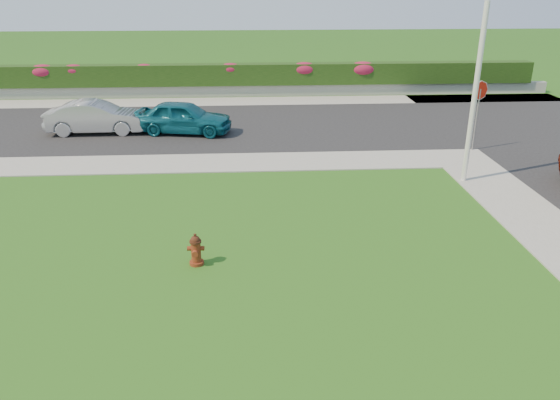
{
  "coord_description": "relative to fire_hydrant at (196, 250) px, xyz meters",
  "views": [
    {
      "loc": [
        -0.54,
        -9.08,
        6.0
      ],
      "look_at": [
        0.2,
        3.33,
        0.9
      ],
      "focal_mm": 35.0,
      "sensor_mm": 36.0,
      "label": 1
    }
  ],
  "objects": [
    {
      "name": "flower_clump_d",
      "position": [
        0.35,
        18.67,
        1.11
      ],
      "size": [
        1.19,
        0.76,
        0.59
      ],
      "primitive_type": "ellipsoid",
      "color": "#A81C3C",
      "rests_on": "hedge"
    },
    {
      "name": "ground",
      "position": [
        1.77,
        -1.83,
        -0.36
      ],
      "size": [
        120.0,
        120.0,
        0.0
      ],
      "primitive_type": "plane",
      "color": "black",
      "rests_on": "ground"
    },
    {
      "name": "hedge",
      "position": [
        0.77,
        18.77,
        0.79
      ],
      "size": [
        32.0,
        0.9,
        1.1
      ],
      "primitive_type": "cube",
      "color": "black",
      "rests_on": "retaining_wall"
    },
    {
      "name": "sidewalk_beyond",
      "position": [
        0.77,
        17.17,
        -0.34
      ],
      "size": [
        34.0,
        2.0,
        0.04
      ],
      "primitive_type": "cube",
      "color": "gray",
      "rests_on": "ground"
    },
    {
      "name": "sedan_silver",
      "position": [
        -4.96,
        11.36,
        0.33
      ],
      "size": [
        3.97,
        1.43,
        1.3
      ],
      "primitive_type": "imported",
      "rotation": [
        0.0,
        0.0,
        1.58
      ],
      "color": "#929499",
      "rests_on": "street_far"
    },
    {
      "name": "flower_clump_b",
      "position": [
        -7.83,
        18.67,
        1.11
      ],
      "size": [
        1.18,
        0.76,
        0.59
      ],
      "primitive_type": "ellipsoid",
      "color": "#A81C3C",
      "rests_on": "hedge"
    },
    {
      "name": "stop_sign",
      "position": [
        9.53,
        8.11,
        1.57
      ],
      "size": [
        0.66,
        0.28,
        2.59
      ],
      "rotation": [
        0.0,
        0.0,
        -0.01
      ],
      "color": "slate",
      "rests_on": "ground"
    },
    {
      "name": "flower_clump_c",
      "position": [
        -4.19,
        18.67,
        1.13
      ],
      "size": [
        1.09,
        0.7,
        0.54
      ],
      "primitive_type": "ellipsoid",
      "color": "#A81C3C",
      "rests_on": "hedge"
    },
    {
      "name": "retaining_wall",
      "position": [
        0.77,
        18.67,
        -0.06
      ],
      "size": [
        34.0,
        0.4,
        0.6
      ],
      "primitive_type": "cube",
      "color": "gray",
      "rests_on": "ground"
    },
    {
      "name": "flower_clump_e",
      "position": [
        4.28,
        18.67,
        1.06
      ],
      "size": [
        1.42,
        0.91,
        0.71
      ],
      "primitive_type": "ellipsoid",
      "color": "#A81C3C",
      "rests_on": "hedge"
    },
    {
      "name": "flower_clump_a",
      "position": [
        -9.43,
        18.67,
        1.07
      ],
      "size": [
        1.4,
        0.9,
        0.7
      ],
      "primitive_type": "ellipsoid",
      "color": "#A81C3C",
      "rests_on": "hedge"
    },
    {
      "name": "sidewalk_far",
      "position": [
        -4.23,
        7.17,
        -0.34
      ],
      "size": [
        24.0,
        2.0,
        0.04
      ],
      "primitive_type": "cube",
      "color": "gray",
      "rests_on": "ground"
    },
    {
      "name": "utility_pole",
      "position": [
        7.99,
        4.91,
        2.34
      ],
      "size": [
        0.16,
        0.16,
        5.39
      ],
      "primitive_type": "cylinder",
      "color": "silver",
      "rests_on": "ground"
    },
    {
      "name": "fire_hydrant",
      "position": [
        0.0,
        0.0,
        0.0
      ],
      "size": [
        0.38,
        0.36,
        0.75
      ],
      "rotation": [
        0.0,
        0.0,
        -0.03
      ],
      "color": "#4F180C",
      "rests_on": "ground"
    },
    {
      "name": "curb_corner",
      "position": [
        8.77,
        7.17,
        -0.34
      ],
      "size": [
        2.0,
        2.0,
        0.04
      ],
      "primitive_type": "cube",
      "color": "gray",
      "rests_on": "ground"
    },
    {
      "name": "flower_clump_f",
      "position": [
        7.46,
        18.67,
        1.04
      ],
      "size": [
        1.54,
        0.99,
        0.77
      ],
      "primitive_type": "ellipsoid",
      "color": "#A81C3C",
      "rests_on": "hedge"
    },
    {
      "name": "sedan_teal",
      "position": [
        -1.39,
        11.1,
        0.34
      ],
      "size": [
        4.1,
        2.26,
        1.32
      ],
      "primitive_type": "imported",
      "rotation": [
        0.0,
        0.0,
        1.38
      ],
      "color": "#0C5062",
      "rests_on": "street_far"
    },
    {
      "name": "street_far",
      "position": [
        -3.23,
        12.17,
        -0.34
      ],
      "size": [
        26.0,
        8.0,
        0.04
      ],
      "primitive_type": "cube",
      "color": "black",
      "rests_on": "ground"
    }
  ]
}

